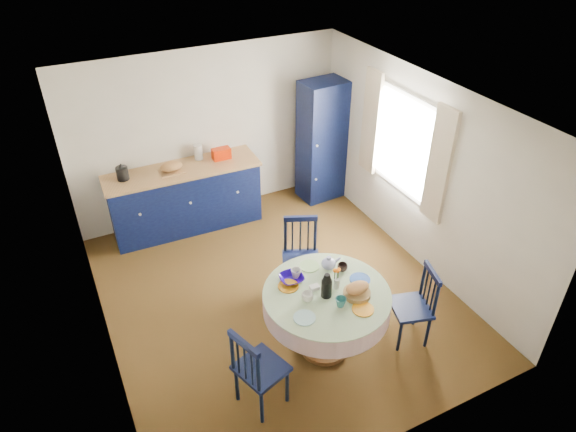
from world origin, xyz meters
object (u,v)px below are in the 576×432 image
object	(u,v)px
mug_a	(307,297)
kitchen_counter	(185,197)
chair_right	(414,305)
cobalt_bowl	(292,278)
pantry_cabinet	(322,141)
mug_d	(296,273)
chair_far	(301,257)
mug_c	(342,267)
mug_b	(341,302)
dining_table	(327,302)
chair_left	(258,369)

from	to	relation	value
mug_a	kitchen_counter	bearing A→B (deg)	97.71
chair_right	cobalt_bowl	bearing A→B (deg)	-101.73
kitchen_counter	pantry_cabinet	size ratio (longest dim) A/B	1.15
kitchen_counter	cobalt_bowl	size ratio (longest dim) A/B	8.68
kitchen_counter	mug_d	xyz separation A→B (m)	(0.46, -2.60, 0.36)
kitchen_counter	chair_right	distance (m)	3.62
pantry_cabinet	chair_far	world-z (taller)	pantry_cabinet
chair_far	mug_d	world-z (taller)	chair_far
mug_d	cobalt_bowl	size ratio (longest dim) A/B	0.44
pantry_cabinet	kitchen_counter	bearing A→B (deg)	172.71
mug_c	mug_d	xyz separation A→B (m)	(-0.50, 0.13, 0.01)
mug_a	mug_c	bearing A→B (deg)	23.37
mug_a	mug_d	world-z (taller)	mug_d
pantry_cabinet	mug_b	world-z (taller)	pantry_cabinet
pantry_cabinet	chair_right	size ratio (longest dim) A/B	2.01
mug_a	mug_d	xyz separation A→B (m)	(0.06, 0.37, 0.01)
pantry_cabinet	dining_table	xyz separation A→B (m)	(-1.55, -2.85, -0.27)
dining_table	mug_c	world-z (taller)	dining_table
chair_right	mug_c	bearing A→B (deg)	-114.48
pantry_cabinet	cobalt_bowl	xyz separation A→B (m)	(-1.79, -2.52, -0.12)
mug_a	mug_b	distance (m)	0.34
mug_c	cobalt_bowl	world-z (taller)	mug_c
chair_left	mug_b	distance (m)	1.03
mug_b	mug_c	xyz separation A→B (m)	(0.30, 0.46, -0.01)
pantry_cabinet	chair_far	distance (m)	2.35
mug_d	cobalt_bowl	distance (m)	0.08
mug_c	mug_d	bearing A→B (deg)	165.75
pantry_cabinet	chair_left	xyz separation A→B (m)	(-2.49, -3.19, -0.45)
mug_d	chair_far	bearing A→B (deg)	57.78
pantry_cabinet	mug_d	bearing A→B (deg)	-129.16
kitchen_counter	mug_b	bearing A→B (deg)	-76.38
dining_table	mug_b	world-z (taller)	dining_table
kitchen_counter	mug_a	xyz separation A→B (m)	(0.40, -2.97, 0.35)
chair_right	mug_b	distance (m)	1.00
chair_right	pantry_cabinet	bearing A→B (deg)	-174.95
chair_left	mug_c	world-z (taller)	chair_left
chair_left	cobalt_bowl	world-z (taller)	chair_left
kitchen_counter	mug_b	size ratio (longest dim) A/B	19.80
chair_right	mug_c	distance (m)	0.89
mug_b	mug_c	distance (m)	0.55
chair_left	cobalt_bowl	distance (m)	1.02
mug_b	chair_far	bearing A→B (deg)	81.08
chair_far	chair_right	world-z (taller)	chair_far
dining_table	mug_d	world-z (taller)	dining_table
chair_far	cobalt_bowl	distance (m)	0.85
chair_right	mug_b	bearing A→B (deg)	-78.25
dining_table	chair_left	world-z (taller)	dining_table
chair_right	mug_b	xyz separation A→B (m)	(-0.92, 0.07, 0.38)
chair_far	cobalt_bowl	size ratio (longest dim) A/B	3.99
chair_left	mug_d	distance (m)	1.09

